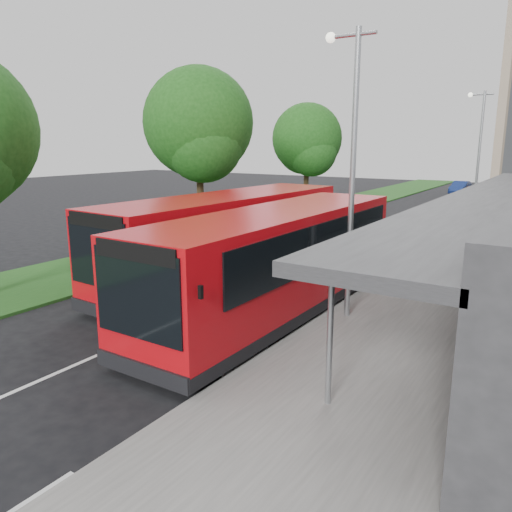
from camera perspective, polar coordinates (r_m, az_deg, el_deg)
The scene contains 15 objects.
ground at distance 15.69m, azimuth -7.04°, elevation -6.49°, with size 120.00×120.00×0.00m, color black.
pavement at distance 31.91m, azimuth 26.01°, elevation 2.37°, with size 5.00×80.00×0.15m, color slate.
grass_verge at distance 35.79m, azimuth 4.93°, elevation 4.59°, with size 5.00×80.00×0.10m, color #194616.
lane_centre_line at distance 28.46m, azimuth 12.65°, elevation 2.09°, with size 0.12×70.00×0.01m, color silver.
kerb_dashes at distance 31.37m, azimuth 20.88°, elevation 2.54°, with size 0.12×56.00×0.01m.
tree_mid at distance 26.26m, azimuth -6.51°, elevation 14.07°, with size 5.55×5.55×8.92m.
tree_far at distance 36.36m, azimuth 5.86°, elevation 12.69°, with size 4.92×4.92×7.90m.
lamp_post_near at distance 14.38m, azimuth 10.73°, elevation 10.83°, with size 1.44×0.28×8.00m.
lamp_post_far at distance 33.75m, azimuth 24.02°, elevation 11.01°, with size 1.44×0.28×8.00m.
bus_main at distance 14.98m, azimuth 2.48°, elevation -0.74°, with size 3.09×11.42×3.23m.
bus_second at distance 18.60m, azimuth -3.25°, elevation 2.05°, with size 3.51×11.75×3.29m.
litter_bin at distance 23.02m, azimuth 21.46°, elevation 0.37°, with size 0.44×0.44×0.80m, color #352215.
bollard at distance 29.86m, azimuth 23.59°, elevation 3.21°, with size 0.18×0.18×1.13m, color #EFA40C.
car_near at distance 49.42m, azimuth 23.70°, elevation 6.58°, with size 1.61×4.01×1.37m, color #581A0C.
car_far at distance 55.46m, azimuth 22.31°, elevation 7.25°, with size 1.39×3.97×1.31m, color navy.
Camera 1 is at (9.57, -11.30, 5.18)m, focal length 35.00 mm.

